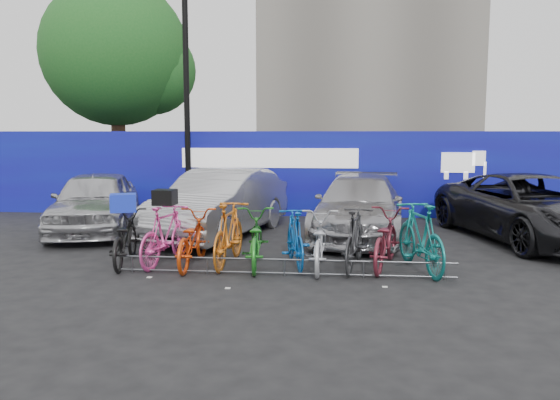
# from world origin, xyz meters

# --- Properties ---
(ground) EXTENTS (100.00, 100.00, 0.00)m
(ground) POSITION_xyz_m (0.00, 0.00, 0.00)
(ground) COLOR black
(ground) RESTS_ON ground
(hoarding) EXTENTS (22.00, 0.18, 2.40)m
(hoarding) POSITION_xyz_m (0.01, 6.00, 1.20)
(hoarding) COLOR #110A8C
(hoarding) RESTS_ON ground
(tree) EXTENTS (5.40, 5.20, 7.80)m
(tree) POSITION_xyz_m (-6.77, 10.06, 5.07)
(tree) COLOR #382314
(tree) RESTS_ON ground
(lamppost) EXTENTS (0.25, 0.50, 6.11)m
(lamppost) POSITION_xyz_m (-3.20, 5.40, 3.27)
(lamppost) COLOR black
(lamppost) RESTS_ON ground
(bike_rack) EXTENTS (5.60, 0.03, 0.30)m
(bike_rack) POSITION_xyz_m (-0.00, -0.60, 0.16)
(bike_rack) COLOR #595B60
(bike_rack) RESTS_ON ground
(car_0) EXTENTS (2.71, 4.60, 1.47)m
(car_0) POSITION_xyz_m (-4.82, 2.98, 0.73)
(car_0) COLOR #ABABAF
(car_0) RESTS_ON ground
(car_1) EXTENTS (2.75, 4.90, 1.53)m
(car_1) POSITION_xyz_m (-1.76, 2.76, 0.76)
(car_1) COLOR #A3A4A8
(car_1) RESTS_ON ground
(car_2) EXTENTS (2.51, 4.94, 1.37)m
(car_2) POSITION_xyz_m (1.40, 3.07, 0.69)
(car_2) COLOR #9F9FA4
(car_2) RESTS_ON ground
(car_3) EXTENTS (3.62, 5.69, 1.46)m
(car_3) POSITION_xyz_m (5.12, 2.85, 0.73)
(car_3) COLOR black
(car_3) RESTS_ON ground
(bike_0) EXTENTS (0.94, 1.92, 0.96)m
(bike_0) POSITION_xyz_m (-2.93, -0.06, 0.48)
(bike_0) COLOR black
(bike_0) RESTS_ON ground
(bike_1) EXTENTS (0.86, 1.87, 1.09)m
(bike_1) POSITION_xyz_m (-2.19, -0.00, 0.54)
(bike_1) COLOR #EC419D
(bike_1) RESTS_ON ground
(bike_2) EXTENTS (0.66, 1.88, 0.99)m
(bike_2) POSITION_xyz_m (-1.68, -0.09, 0.49)
(bike_2) COLOR #CD3D0C
(bike_2) RESTS_ON ground
(bike_3) EXTENTS (0.68, 1.95, 1.15)m
(bike_3) POSITION_xyz_m (-1.05, 0.04, 0.57)
(bike_3) COLOR #CE6719
(bike_3) RESTS_ON ground
(bike_4) EXTENTS (0.87, 1.96, 1.00)m
(bike_4) POSITION_xyz_m (-0.58, -0.02, 0.50)
(bike_4) COLOR #1F761F
(bike_4) RESTS_ON ground
(bike_5) EXTENTS (0.84, 1.76, 1.02)m
(bike_5) POSITION_xyz_m (0.13, 0.09, 0.51)
(bike_5) COLOR #0C52AC
(bike_5) RESTS_ON ground
(bike_6) EXTENTS (0.69, 1.87, 0.98)m
(bike_6) POSITION_xyz_m (0.55, -0.07, 0.49)
(bike_6) COLOR #B7B9C0
(bike_6) RESTS_ON ground
(bike_7) EXTENTS (0.85, 1.86, 1.08)m
(bike_7) POSITION_xyz_m (1.18, -0.04, 0.54)
(bike_7) COLOR #27282A
(bike_7) RESTS_ON ground
(bike_8) EXTENTS (1.15, 2.05, 1.02)m
(bike_8) POSITION_xyz_m (1.70, 0.13, 0.51)
(bike_8) COLOR maroon
(bike_8) RESTS_ON ground
(bike_9) EXTENTS (1.00, 2.07, 1.20)m
(bike_9) POSITION_xyz_m (2.28, -0.08, 0.60)
(bike_9) COLOR #10716E
(bike_9) RESTS_ON ground
(cargo_crate) EXTENTS (0.53, 0.47, 0.32)m
(cargo_crate) POSITION_xyz_m (-2.93, -0.06, 1.12)
(cargo_crate) COLOR #172DCF
(cargo_crate) RESTS_ON bike_0
(cargo_topcase) EXTENTS (0.40, 0.36, 0.28)m
(cargo_topcase) POSITION_xyz_m (-2.19, -0.00, 1.22)
(cargo_topcase) COLOR black
(cargo_topcase) RESTS_ON bike_1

